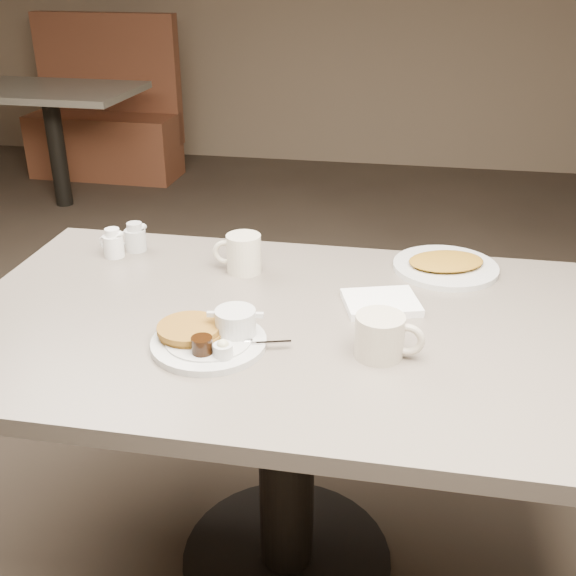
% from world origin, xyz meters
% --- Properties ---
extents(room, '(7.04, 8.04, 2.84)m').
position_xyz_m(room, '(0.00, 0.00, 1.40)').
color(room, '#4C3F33').
rests_on(room, ground).
extents(diner_table, '(1.50, 0.90, 0.75)m').
position_xyz_m(diner_table, '(0.00, 0.00, 0.58)').
color(diner_table, slate).
rests_on(diner_table, ground).
extents(main_plate, '(0.31, 0.27, 0.07)m').
position_xyz_m(main_plate, '(-0.14, -0.13, 0.77)').
color(main_plate, silver).
rests_on(main_plate, diner_table).
extents(coffee_mug_near, '(0.15, 0.11, 0.09)m').
position_xyz_m(coffee_mug_near, '(0.22, -0.11, 0.80)').
color(coffee_mug_near, beige).
rests_on(coffee_mug_near, diner_table).
extents(napkin, '(0.20, 0.18, 0.02)m').
position_xyz_m(napkin, '(0.20, 0.11, 0.76)').
color(napkin, white).
rests_on(napkin, diner_table).
extents(coffee_mug_far, '(0.13, 0.09, 0.10)m').
position_xyz_m(coffee_mug_far, '(-0.16, 0.24, 0.80)').
color(coffee_mug_far, beige).
rests_on(coffee_mug_far, diner_table).
extents(creamer_left, '(0.09, 0.07, 0.08)m').
position_xyz_m(creamer_left, '(-0.48, 0.32, 0.79)').
color(creamer_left, beige).
rests_on(creamer_left, diner_table).
extents(creamer_right, '(0.08, 0.07, 0.08)m').
position_xyz_m(creamer_right, '(-0.52, 0.27, 0.79)').
color(creamer_right, white).
rests_on(creamer_right, diner_table).
extents(hash_plate, '(0.35, 0.35, 0.04)m').
position_xyz_m(hash_plate, '(0.36, 0.34, 0.76)').
color(hash_plate, silver).
rests_on(hash_plate, diner_table).
extents(booth_back_left, '(1.09, 1.27, 1.12)m').
position_xyz_m(booth_back_left, '(-1.96, 3.30, 0.41)').
color(booth_back_left, brown).
rests_on(booth_back_left, ground).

